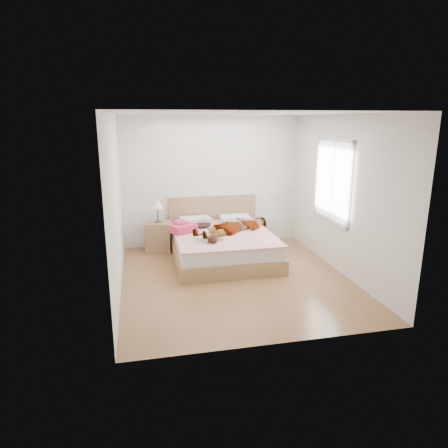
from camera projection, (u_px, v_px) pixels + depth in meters
name	position (u px, v px, depth m)	size (l,w,h in m)	color
ground	(235.00, 278.00, 6.50)	(4.00, 4.00, 0.00)	#53311A
woman	(234.00, 225.00, 7.40)	(0.61, 1.62, 0.22)	white
hair	(200.00, 224.00, 7.72)	(0.41, 0.50, 0.07)	black
phone	(204.00, 217.00, 7.65)	(0.05, 0.10, 0.01)	silver
room_shell	(333.00, 181.00, 6.77)	(4.00, 4.00, 4.00)	white
bed	(222.00, 244.00, 7.41)	(1.80, 2.08, 1.00)	olive
towel	(182.00, 227.00, 7.30)	(0.56, 0.52, 0.24)	#EA3F6B
magazine	(210.00, 240.00, 6.81)	(0.54, 0.45, 0.03)	silver
coffee_mug	(206.00, 234.00, 7.03)	(0.14, 0.12, 0.10)	white
plush_toy	(213.00, 238.00, 6.67)	(0.23, 0.28, 0.14)	black
nightstand	(159.00, 234.00, 7.78)	(0.55, 0.50, 1.03)	#895E3F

